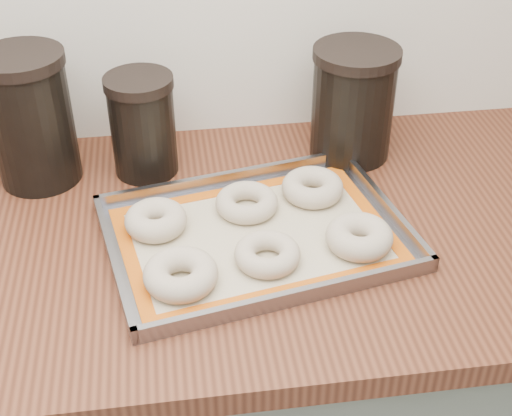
{
  "coord_description": "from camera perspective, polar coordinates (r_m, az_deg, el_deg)",
  "views": [
    {
      "loc": [
        -0.13,
        0.76,
        1.6
      ],
      "look_at": [
        -0.01,
        1.64,
        0.96
      ],
      "focal_mm": 50.0,
      "sensor_mm": 36.0,
      "label": 1
    }
  ],
  "objects": [
    {
      "name": "bagel_front_right",
      "position": [
        1.11,
        8.27,
        -2.29
      ],
      "size": [
        0.12,
        0.12,
        0.04
      ],
      "primitive_type": "torus",
      "rotation": [
        0.0,
        0.0,
        0.18
      ],
      "color": "#C1AE95",
      "rests_on": "baking_mat"
    },
    {
      "name": "baking_mat",
      "position": [
        1.13,
        -0.0,
        -2.27
      ],
      "size": [
        0.47,
        0.36,
        0.0
      ],
      "rotation": [
        0.0,
        0.0,
        0.19
      ],
      "color": "#C6B793",
      "rests_on": "baking_tray"
    },
    {
      "name": "canister_left",
      "position": [
        1.27,
        -17.58,
        6.86
      ],
      "size": [
        0.15,
        0.15,
        0.24
      ],
      "color": "black",
      "rests_on": "countertop"
    },
    {
      "name": "cabinet",
      "position": [
        1.49,
        0.09,
        -15.84
      ],
      "size": [
        3.0,
        0.65,
        0.86
      ],
      "primitive_type": "cube",
      "color": "slate",
      "rests_on": "floor"
    },
    {
      "name": "bagel_back_mid",
      "position": [
        1.18,
        -0.74,
        0.44
      ],
      "size": [
        0.14,
        0.14,
        0.03
      ],
      "primitive_type": "torus",
      "rotation": [
        0.0,
        0.0,
        0.44
      ],
      "color": "#C1AE95",
      "rests_on": "baking_mat"
    },
    {
      "name": "bagel_back_left",
      "position": [
        1.14,
        -8.02,
        -0.96
      ],
      "size": [
        0.11,
        0.11,
        0.04
      ],
      "primitive_type": "torus",
      "rotation": [
        0.0,
        0.0,
        0.16
      ],
      "color": "#C1AE95",
      "rests_on": "baking_mat"
    },
    {
      "name": "bagel_back_right",
      "position": [
        1.21,
        4.54,
        1.66
      ],
      "size": [
        0.11,
        0.11,
        0.04
      ],
      "primitive_type": "torus",
      "rotation": [
        0.0,
        0.0,
        0.05
      ],
      "color": "#C1AE95",
      "rests_on": "baking_mat"
    },
    {
      "name": "baking_tray",
      "position": [
        1.13,
        0.0,
        -2.19
      ],
      "size": [
        0.51,
        0.41,
        0.03
      ],
      "rotation": [
        0.0,
        0.0,
        0.19
      ],
      "color": "gray",
      "rests_on": "countertop"
    },
    {
      "name": "bagel_front_left",
      "position": [
        1.04,
        -6.04,
        -5.29
      ],
      "size": [
        0.15,
        0.15,
        0.04
      ],
      "primitive_type": "torus",
      "rotation": [
        0.0,
        0.0,
        0.52
      ],
      "color": "#C1AE95",
      "rests_on": "baking_mat"
    },
    {
      "name": "canister_mid",
      "position": [
        1.26,
        -9.05,
        6.58
      ],
      "size": [
        0.12,
        0.12,
        0.18
      ],
      "color": "black",
      "rests_on": "countertop"
    },
    {
      "name": "bagel_front_mid",
      "position": [
        1.07,
        0.92,
        -3.71
      ],
      "size": [
        0.14,
        0.14,
        0.03
      ],
      "primitive_type": "torus",
      "rotation": [
        0.0,
        0.0,
        0.5
      ],
      "color": "#C1AE95",
      "rests_on": "baking_mat"
    },
    {
      "name": "countertop",
      "position": [
        1.17,
        0.11,
        -2.09
      ],
      "size": [
        3.06,
        0.68,
        0.04
      ],
      "primitive_type": "cube",
      "color": "brown",
      "rests_on": "cabinet"
    },
    {
      "name": "canister_right",
      "position": [
        1.31,
        7.76,
        8.35
      ],
      "size": [
        0.15,
        0.15,
        0.21
      ],
      "color": "black",
      "rests_on": "countertop"
    }
  ]
}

